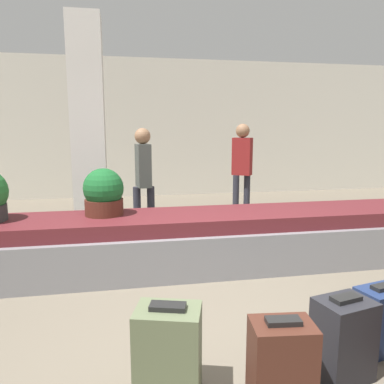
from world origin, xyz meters
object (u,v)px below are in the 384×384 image
(traveler_1, at_px, (242,163))
(suitcase_1, at_px, (343,339))
(potted_plant_0, at_px, (104,193))
(pillar, at_px, (88,128))
(suitcase_0, at_px, (168,352))
(suitcase_6, at_px, (382,319))
(traveler_0, at_px, (143,174))
(suitcase_5, at_px, (281,366))

(traveler_1, bearing_deg, suitcase_1, -63.41)
(potted_plant_0, bearing_deg, pillar, 99.51)
(suitcase_0, relative_size, potted_plant_0, 1.12)
(suitcase_6, xyz_separation_m, traveler_1, (0.21, 3.95, 0.77))
(pillar, height_order, suitcase_1, pillar)
(suitcase_0, distance_m, suitcase_1, 1.12)
(potted_plant_0, relative_size, traveler_1, 0.31)
(pillar, height_order, traveler_1, pillar)
(traveler_0, bearing_deg, pillar, 53.11)
(pillar, distance_m, traveler_1, 2.61)
(suitcase_1, xyz_separation_m, suitcase_5, (-0.51, -0.19, 0.00))
(pillar, height_order, traveler_0, pillar)
(suitcase_1, xyz_separation_m, traveler_1, (0.68, 4.18, 0.74))
(suitcase_1, distance_m, traveler_0, 3.60)
(suitcase_1, bearing_deg, suitcase_6, 14.24)
(suitcase_1, xyz_separation_m, traveler_0, (-1.06, 3.37, 0.68))
(traveler_0, height_order, traveler_1, traveler_1)
(suitcase_5, relative_size, traveler_0, 0.35)
(suitcase_5, height_order, potted_plant_0, potted_plant_0)
(pillar, bearing_deg, suitcase_5, -71.61)
(potted_plant_0, xyz_separation_m, traveler_1, (2.25, 1.93, 0.12))
(potted_plant_0, height_order, traveler_1, traveler_1)
(suitcase_5, bearing_deg, pillar, 114.78)
(suitcase_0, height_order, traveler_0, traveler_0)
(suitcase_6, bearing_deg, traveler_0, 103.89)
(suitcase_5, relative_size, traveler_1, 0.33)
(traveler_1, bearing_deg, pillar, -135.43)
(suitcase_1, relative_size, suitcase_6, 1.12)
(potted_plant_0, relative_size, traveler_0, 0.33)
(traveler_1, bearing_deg, traveler_0, -119.23)
(potted_plant_0, height_order, traveler_0, traveler_0)
(suitcase_5, xyz_separation_m, traveler_1, (1.18, 4.37, 0.74))
(traveler_0, bearing_deg, suitcase_6, -162.08)
(suitcase_6, bearing_deg, traveler_1, 74.84)
(suitcase_0, xyz_separation_m, traveler_0, (0.06, 3.34, 0.67))
(pillar, xyz_separation_m, suitcase_0, (0.71, -3.76, -1.32))
(suitcase_0, relative_size, traveler_0, 0.37)
(suitcase_1, height_order, traveler_1, traveler_1)
(suitcase_5, distance_m, potted_plant_0, 2.73)
(potted_plant_0, bearing_deg, suitcase_6, -44.70)
(suitcase_6, height_order, potted_plant_0, potted_plant_0)
(potted_plant_0, distance_m, traveler_1, 2.97)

